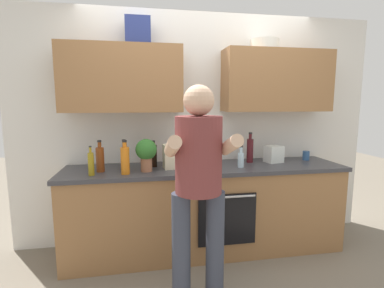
% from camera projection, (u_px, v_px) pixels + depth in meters
% --- Properties ---
extents(ground_plane, '(12.00, 12.00, 0.00)m').
position_uv_depth(ground_plane, '(206.00, 249.00, 3.05)').
color(ground_plane, '#756B5B').
extents(back_wall_unit, '(4.00, 0.38, 2.50)m').
position_uv_depth(back_wall_unit, '(201.00, 107.00, 3.10)').
color(back_wall_unit, silver).
rests_on(back_wall_unit, ground).
extents(counter, '(2.84, 0.67, 0.90)m').
position_uv_depth(counter, '(206.00, 209.00, 2.99)').
color(counter, olive).
rests_on(counter, ground).
extents(person_standing, '(0.49, 0.45, 1.67)m').
position_uv_depth(person_standing, '(199.00, 180.00, 2.09)').
color(person_standing, '#383D4C').
rests_on(person_standing, ground).
extents(bottle_juice, '(0.08, 0.08, 0.31)m').
position_uv_depth(bottle_juice, '(125.00, 160.00, 2.60)').
color(bottle_juice, orange).
rests_on(bottle_juice, counter).
extents(bottle_soy, '(0.06, 0.06, 0.27)m').
position_uv_depth(bottle_soy, '(154.00, 156.00, 2.89)').
color(bottle_soy, black).
rests_on(bottle_soy, counter).
extents(bottle_hotsauce, '(0.06, 0.06, 0.21)m').
position_uv_depth(bottle_hotsauce, '(175.00, 156.00, 3.05)').
color(bottle_hotsauce, red).
rests_on(bottle_hotsauce, counter).
extents(bottle_oil, '(0.05, 0.05, 0.27)m').
position_uv_depth(bottle_oil, '(91.00, 164.00, 2.55)').
color(bottle_oil, olive).
rests_on(bottle_oil, counter).
extents(bottle_water, '(0.06, 0.06, 0.22)m').
position_uv_depth(bottle_water, '(241.00, 159.00, 2.87)').
color(bottle_water, silver).
rests_on(bottle_water, counter).
extents(bottle_wine, '(0.07, 0.07, 0.33)m').
position_uv_depth(bottle_wine, '(250.00, 150.00, 3.11)').
color(bottle_wine, '#471419').
rests_on(bottle_wine, counter).
extents(bottle_vinegar, '(0.08, 0.08, 0.30)m').
position_uv_depth(bottle_vinegar, '(100.00, 159.00, 2.69)').
color(bottle_vinegar, brown).
rests_on(bottle_vinegar, counter).
extents(bottle_syrup, '(0.07, 0.07, 0.30)m').
position_uv_depth(bottle_syrup, '(124.00, 158.00, 2.75)').
color(bottle_syrup, '#8C4C14').
rests_on(bottle_syrup, counter).
extents(cup_tea, '(0.07, 0.07, 0.10)m').
position_uv_depth(cup_tea, '(306.00, 156.00, 3.25)').
color(cup_tea, '#33598C').
rests_on(cup_tea, counter).
extents(mixing_bowl, '(0.25, 0.25, 0.08)m').
position_uv_depth(mixing_bowl, '(208.00, 164.00, 2.85)').
color(mixing_bowl, silver).
rests_on(mixing_bowl, counter).
extents(potted_herb, '(0.20, 0.20, 0.31)m').
position_uv_depth(potted_herb, '(146.00, 152.00, 2.69)').
color(potted_herb, '#9E6647').
rests_on(potted_herb, counter).
extents(grocery_bag_produce, '(0.20, 0.18, 0.18)m').
position_uv_depth(grocery_bag_produce, '(274.00, 154.00, 3.12)').
color(grocery_bag_produce, silver).
rests_on(grocery_bag_produce, counter).
extents(grocery_bag_rice, '(0.22, 0.17, 0.24)m').
position_uv_depth(grocery_bag_rice, '(174.00, 156.00, 2.84)').
color(grocery_bag_rice, beige).
rests_on(grocery_bag_rice, counter).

